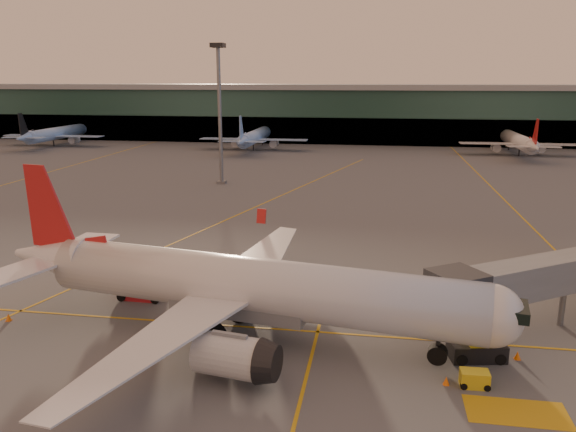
# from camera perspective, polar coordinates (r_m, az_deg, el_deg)

# --- Properties ---
(ground) EXTENTS (600.00, 600.00, 0.00)m
(ground) POSITION_cam_1_polar(r_m,az_deg,el_deg) (41.68, -4.81, -14.11)
(ground) COLOR #4C4F54
(ground) RESTS_ON ground
(taxi_markings) EXTENTS (100.12, 173.00, 0.01)m
(taxi_markings) POSITION_cam_1_polar(r_m,az_deg,el_deg) (84.13, -2.40, 0.44)
(taxi_markings) COLOR gold
(taxi_markings) RESTS_ON ground
(terminal) EXTENTS (400.00, 20.00, 17.60)m
(terminal) POSITION_cam_1_polar(r_m,az_deg,el_deg) (178.02, 6.30, 10.31)
(terminal) COLOR #19382D
(terminal) RESTS_ON ground
(mast_west_near) EXTENTS (2.40, 2.40, 25.60)m
(mast_west_near) POSITION_cam_1_polar(r_m,az_deg,el_deg) (105.88, -6.97, 11.24)
(mast_west_near) COLOR slate
(mast_west_near) RESTS_ON ground
(distant_aircraft_row) EXTENTS (290.00, 34.00, 13.00)m
(distant_aircraft_row) POSITION_cam_1_polar(r_m,az_deg,el_deg) (157.81, -1.94, 6.74)
(distant_aircraft_row) COLOR #88ACE4
(distant_aircraft_row) RESTS_ON ground
(main_airplane) EXTENTS (41.43, 37.57, 12.54)m
(main_airplane) POSITION_cam_1_polar(r_m,az_deg,el_deg) (43.17, -5.08, -7.15)
(main_airplane) COLOR silver
(main_airplane) RESTS_ON ground
(catering_truck) EXTENTS (5.26, 2.49, 4.04)m
(catering_truck) POSITION_cam_1_polar(r_m,az_deg,el_deg) (52.67, -14.81, -5.71)
(catering_truck) COLOR #B41922
(catering_truck) RESTS_ON ground
(gpu_cart) EXTENTS (1.91, 1.16, 1.09)m
(gpu_cart) POSITION_cam_1_polar(r_m,az_deg,el_deg) (39.74, 18.42, -15.45)
(gpu_cart) COLOR gold
(gpu_cart) RESTS_ON ground
(pushback_tug) EXTENTS (4.17, 2.75, 1.98)m
(pushback_tug) POSITION_cam_1_polar(r_m,az_deg,el_deg) (43.17, 18.64, -12.60)
(pushback_tug) COLOR black
(pushback_tug) RESTS_ON ground
(cone_nose) EXTENTS (0.48, 0.48, 0.61)m
(cone_nose) POSITION_cam_1_polar(r_m,az_deg,el_deg) (44.30, 22.28, -12.97)
(cone_nose) COLOR orange
(cone_nose) RESTS_ON ground
(cone_tail) EXTENTS (0.48, 0.48, 0.62)m
(cone_tail) POSITION_cam_1_polar(r_m,az_deg,el_deg) (52.39, -26.52, -9.20)
(cone_tail) COLOR orange
(cone_tail) RESTS_ON ground
(cone_wing_left) EXTENTS (0.38, 0.38, 0.49)m
(cone_wing_left) POSITION_cam_1_polar(r_m,az_deg,el_deg) (61.03, -2.82, -4.58)
(cone_wing_left) COLOR orange
(cone_wing_left) RESTS_ON ground
(cone_fwd) EXTENTS (0.43, 0.43, 0.55)m
(cone_fwd) POSITION_cam_1_polar(r_m,az_deg,el_deg) (39.57, 15.78, -15.82)
(cone_fwd) COLOR orange
(cone_fwd) RESTS_ON ground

